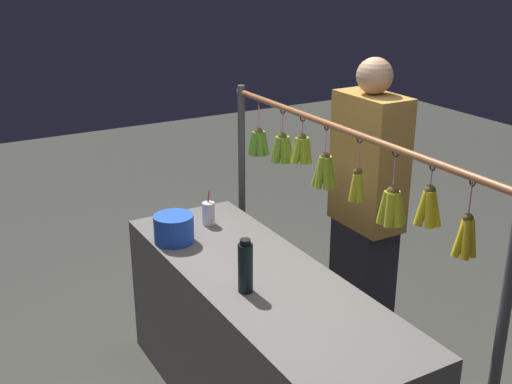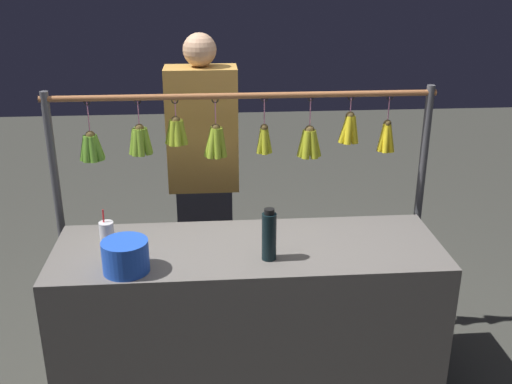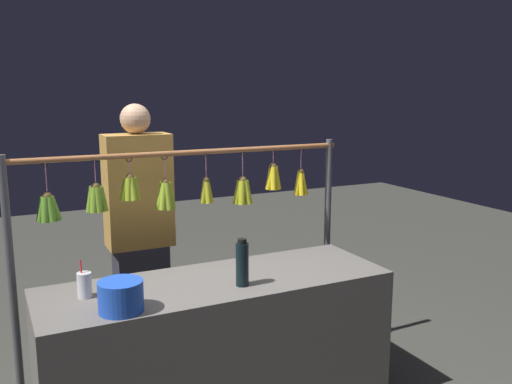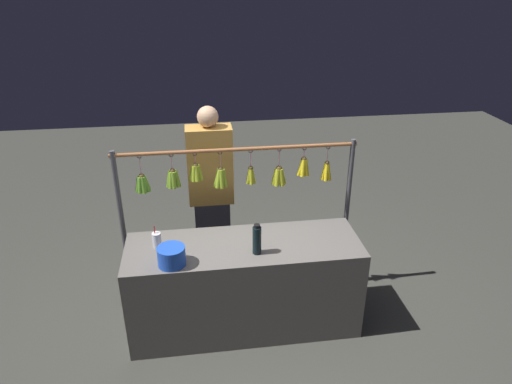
{
  "view_description": "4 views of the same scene",
  "coord_description": "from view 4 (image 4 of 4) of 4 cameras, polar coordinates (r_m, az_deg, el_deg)",
  "views": [
    {
      "loc": [
        -2.38,
        1.4,
        2.26
      ],
      "look_at": [
        0.05,
        0.0,
        1.22
      ],
      "focal_mm": 45.89,
      "sensor_mm": 36.0,
      "label": 1
    },
    {
      "loc": [
        0.17,
        2.65,
        2.15
      ],
      "look_at": [
        -0.04,
        0.0,
        1.1
      ],
      "focal_mm": 42.17,
      "sensor_mm": 36.0,
      "label": 2
    },
    {
      "loc": [
        1.08,
        2.68,
        1.84
      ],
      "look_at": [
        -0.24,
        0.0,
        1.28
      ],
      "focal_mm": 38.85,
      "sensor_mm": 36.0,
      "label": 3
    },
    {
      "loc": [
        0.34,
        3.16,
        2.82
      ],
      "look_at": [
        -0.1,
        0.0,
        1.28
      ],
      "focal_mm": 32.39,
      "sensor_mm": 36.0,
      "label": 4
    }
  ],
  "objects": [
    {
      "name": "drink_cup",
      "position": [
        3.78,
        -12.15,
        -5.83
      ],
      "size": [
        0.07,
        0.07,
        0.19
      ],
      "color": "silver",
      "rests_on": "market_counter"
    },
    {
      "name": "vendor_person",
      "position": [
        4.42,
        -5.52,
        -0.64
      ],
      "size": [
        0.42,
        0.23,
        1.75
      ],
      "color": "#2D2D38",
      "rests_on": "ground"
    },
    {
      "name": "water_bottle",
      "position": [
        3.59,
        0.11,
        -5.91
      ],
      "size": [
        0.07,
        0.07,
        0.26
      ],
      "color": "black",
      "rests_on": "market_counter"
    },
    {
      "name": "ground_plane",
      "position": [
        4.25,
        -1.39,
        -15.8
      ],
      "size": [
        12.0,
        12.0,
        0.0
      ],
      "primitive_type": "plane",
      "color": "#3F3F38"
    },
    {
      "name": "market_counter",
      "position": [
        3.99,
        -1.45,
        -11.44
      ],
      "size": [
        1.91,
        0.64,
        0.81
      ],
      "primitive_type": "cube",
      "color": "#66605B",
      "rests_on": "ground"
    },
    {
      "name": "blue_bucket",
      "position": [
        3.54,
        -10.4,
        -7.79
      ],
      "size": [
        0.21,
        0.21,
        0.15
      ],
      "primitive_type": "cylinder",
      "color": "blue",
      "rests_on": "market_counter"
    },
    {
      "name": "display_rack",
      "position": [
        4.0,
        -2.83,
        0.47
      ],
      "size": [
        2.08,
        0.13,
        1.51
      ],
      "color": "#4C4C51",
      "rests_on": "ground"
    }
  ]
}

